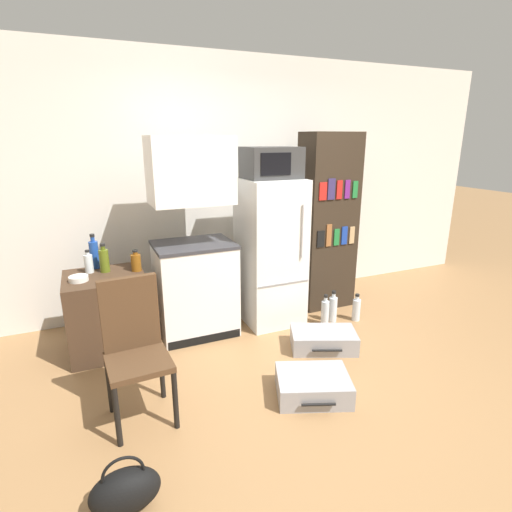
% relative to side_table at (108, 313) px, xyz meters
% --- Properties ---
extents(ground_plane, '(24.00, 24.00, 0.00)m').
position_rel_side_table_xyz_m(ground_plane, '(1.47, -1.30, -0.35)').
color(ground_plane, olive).
extents(wall_back, '(6.40, 0.10, 2.69)m').
position_rel_side_table_xyz_m(wall_back, '(1.67, 0.70, 0.99)').
color(wall_back, silver).
rests_on(wall_back, ground_plane).
extents(side_table, '(0.67, 0.61, 0.71)m').
position_rel_side_table_xyz_m(side_table, '(0.00, 0.00, 0.00)').
color(side_table, '#422D1E').
rests_on(side_table, ground_plane).
extents(kitchen_hutch, '(0.74, 0.57, 1.87)m').
position_rel_side_table_xyz_m(kitchen_hutch, '(0.81, 0.02, 0.50)').
color(kitchen_hutch, white).
rests_on(kitchen_hutch, ground_plane).
extents(refrigerator, '(0.57, 0.64, 1.47)m').
position_rel_side_table_xyz_m(refrigerator, '(1.60, -0.00, 0.38)').
color(refrigerator, silver).
rests_on(refrigerator, ground_plane).
extents(microwave, '(0.52, 0.41, 0.29)m').
position_rel_side_table_xyz_m(microwave, '(1.59, -0.01, 1.27)').
color(microwave, '#333333').
rests_on(microwave, refrigerator).
extents(bookshelf, '(0.59, 0.39, 1.91)m').
position_rel_side_table_xyz_m(bookshelf, '(2.34, 0.12, 0.60)').
color(bookshelf, '#2D2319').
rests_on(bookshelf, ground_plane).
extents(bottle_amber_beer, '(0.09, 0.09, 0.19)m').
position_rel_side_table_xyz_m(bottle_amber_beer, '(0.28, 0.02, 0.43)').
color(bottle_amber_beer, brown).
rests_on(bottle_amber_beer, side_table).
extents(bottle_clear_short, '(0.07, 0.07, 0.21)m').
position_rel_side_table_xyz_m(bottle_clear_short, '(-0.11, 0.13, 0.44)').
color(bottle_clear_short, silver).
rests_on(bottle_clear_short, side_table).
extents(bottle_olive_oil, '(0.08, 0.08, 0.26)m').
position_rel_side_table_xyz_m(bottle_olive_oil, '(0.02, 0.10, 0.46)').
color(bottle_olive_oil, '#566619').
rests_on(bottle_olive_oil, side_table).
extents(bottle_blue_soda, '(0.08, 0.08, 0.32)m').
position_rel_side_table_xyz_m(bottle_blue_soda, '(-0.05, 0.25, 0.49)').
color(bottle_blue_soda, '#1E47A3').
rests_on(bottle_blue_soda, side_table).
extents(bowl, '(0.16, 0.16, 0.04)m').
position_rel_side_table_xyz_m(bowl, '(-0.20, -0.06, 0.37)').
color(bowl, silver).
rests_on(bowl, side_table).
extents(chair, '(0.42, 0.43, 0.98)m').
position_rel_side_table_xyz_m(chair, '(0.12, -1.00, 0.21)').
color(chair, black).
rests_on(chair, ground_plane).
extents(suitcase_large_flat, '(0.64, 0.57, 0.17)m').
position_rel_side_table_xyz_m(suitcase_large_flat, '(1.32, -1.33, -0.27)').
color(suitcase_large_flat, '#99999E').
rests_on(suitcase_large_flat, ground_plane).
extents(suitcase_small_flat, '(0.67, 0.55, 0.17)m').
position_rel_side_table_xyz_m(suitcase_small_flat, '(1.78, -0.77, -0.27)').
color(suitcase_small_flat, '#99999E').
rests_on(suitcase_small_flat, ground_plane).
extents(handbag, '(0.36, 0.20, 0.33)m').
position_rel_side_table_xyz_m(handbag, '(-0.06, -1.78, -0.23)').
color(handbag, black).
rests_on(handbag, ground_plane).
extents(water_bottle_front, '(0.08, 0.08, 0.34)m').
position_rel_side_table_xyz_m(water_bottle_front, '(2.17, -0.33, -0.21)').
color(water_bottle_front, silver).
rests_on(water_bottle_front, ground_plane).
extents(water_bottle_middle, '(0.08, 0.08, 0.29)m').
position_rel_side_table_xyz_m(water_bottle_middle, '(2.41, -0.41, -0.23)').
color(water_bottle_middle, silver).
rests_on(water_bottle_middle, ground_plane).
extents(water_bottle_back, '(0.08, 0.08, 0.33)m').
position_rel_side_table_xyz_m(water_bottle_back, '(2.05, -0.36, -0.22)').
color(water_bottle_back, silver).
rests_on(water_bottle_back, ground_plane).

